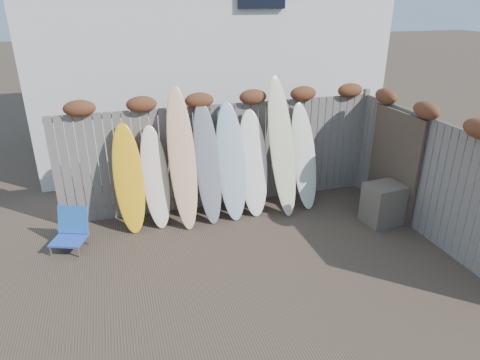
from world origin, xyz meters
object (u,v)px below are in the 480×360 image
object	(u,v)px
wooden_crate	(383,204)
lattice_panel	(393,164)
surfboard_0	(129,179)
beach_chair	(71,230)

from	to	relation	value
wooden_crate	lattice_panel	size ratio (longest dim) A/B	0.38
surfboard_0	wooden_crate	bearing A→B (deg)	-17.18
wooden_crate	surfboard_0	distance (m)	4.51
beach_chair	wooden_crate	xyz separation A→B (m)	(5.33, -0.75, 0.06)
lattice_panel	surfboard_0	xyz separation A→B (m)	(-4.66, 0.84, -0.06)
beach_chair	lattice_panel	bearing A→B (deg)	-4.38
beach_chair	lattice_panel	world-z (taller)	lattice_panel
lattice_panel	wooden_crate	bearing A→B (deg)	-138.43
wooden_crate	surfboard_0	size ratio (longest dim) A/B	0.38
beach_chair	surfboard_0	world-z (taller)	surfboard_0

